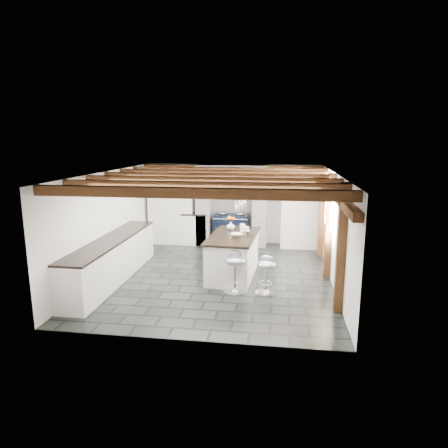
# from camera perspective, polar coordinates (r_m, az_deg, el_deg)

# --- Properties ---
(ground) EXTENTS (6.00, 6.00, 0.00)m
(ground) POSITION_cam_1_polar(r_m,az_deg,el_deg) (9.06, -0.99, -7.33)
(ground) COLOR black
(ground) RESTS_ON ground
(room_shell) EXTENTS (6.00, 6.03, 6.00)m
(room_shell) POSITION_cam_1_polar(r_m,az_deg,el_deg) (10.23, -3.14, 1.10)
(room_shell) COLOR white
(room_shell) RESTS_ON ground
(range_cooker) EXTENTS (1.00, 0.63, 0.99)m
(range_cooker) POSITION_cam_1_polar(r_m,az_deg,el_deg) (11.48, 1.08, -0.73)
(range_cooker) COLOR black
(range_cooker) RESTS_ON ground
(kitchen_island) EXTENTS (1.11, 1.95, 1.25)m
(kitchen_island) POSITION_cam_1_polar(r_m,az_deg,el_deg) (8.92, 1.31, -4.42)
(kitchen_island) COLOR white
(kitchen_island) RESTS_ON ground
(bar_stool_near) EXTENTS (0.45, 0.45, 0.77)m
(bar_stool_near) POSITION_cam_1_polar(r_m,az_deg,el_deg) (7.93, 6.06, -6.64)
(bar_stool_near) COLOR silver
(bar_stool_near) RESTS_ON ground
(bar_stool_far) EXTENTS (0.46, 0.46, 0.85)m
(bar_stool_far) POSITION_cam_1_polar(r_m,az_deg,el_deg) (7.94, 1.60, -6.15)
(bar_stool_far) COLOR silver
(bar_stool_far) RESTS_ON ground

